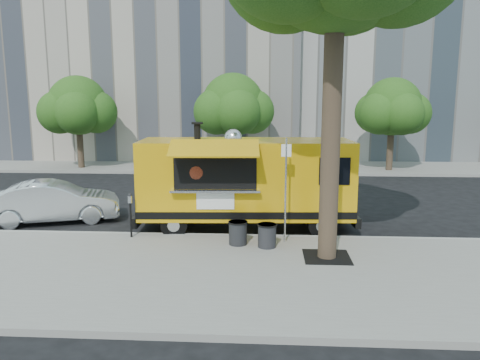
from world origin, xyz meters
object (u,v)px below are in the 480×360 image
Objects in this scene: far_tree_c at (392,107)px; trash_bin_left at (267,235)px; food_truck at (245,180)px; sedan at (54,202)px; far_tree_a at (78,106)px; parking_meter at (130,210)px; trash_bin_right at (238,232)px; sign_post at (286,184)px; far_tree_b at (233,105)px.

trash_bin_left is at bearing -115.72° from far_tree_c.
sedan is at bearing 172.17° from food_truck.
far_tree_a is at bearing 127.18° from food_truck.
trash_bin_right is (3.21, -0.50, -0.48)m from parking_meter.
sign_post is 1.92m from trash_bin_right.
far_tree_c reaches higher than food_truck.
parking_meter is 2.04× the size of trash_bin_left.
far_tree_b is at bearing 2.54° from far_tree_a.
sedan reaches higher than trash_bin_left.
sign_post is 4.52× the size of trash_bin_right.
food_truck is at bearing -122.19° from far_tree_c.
far_tree_b reaches higher than trash_bin_left.
food_truck reaches higher than sign_post.
sedan is (-14.28, -11.68, -3.01)m from far_tree_c.
parking_meter is 3.89m from sedan.
trash_bin_right is at bearing -85.23° from far_tree_b.
sign_post is 8.23m from sedan.
food_truck is at bearing 87.28° from trash_bin_right.
sedan is (-3.28, 2.07, -0.27)m from parking_meter.
far_tree_a is 1.79× the size of sign_post.
far_tree_c is at bearing 64.28° from trash_bin_left.
far_tree_b is at bearing -41.72° from sedan.
sedan reaches higher than trash_bin_right.
far_tree_a is at bearing 117.15° from parking_meter.
far_tree_c is 1.74× the size of sign_post.
food_truck is at bearing -84.02° from far_tree_b.
trash_bin_left is (0.73, -2.24, -1.13)m from food_truck.
far_tree_b is at bearing 97.87° from trash_bin_left.
parking_meter is at bearing -128.66° from far_tree_c.
food_truck is at bearing -49.60° from far_tree_a.
far_tree_b reaches higher than sedan.
far_tree_a is 9.01m from far_tree_b.
sign_post is (2.55, -14.25, -1.98)m from far_tree_b.
far_tree_a is at bearing 127.56° from trash_bin_left.
sign_post is at bearing -124.06° from sedan.
far_tree_c is at bearing 65.19° from sign_post.
far_tree_c is 0.73× the size of food_truck.
sign_post is at bearing -57.69° from food_truck.
food_truck is (3.31, 1.53, 0.65)m from parking_meter.
sedan is 6.52× the size of trash_bin_right.
far_tree_b reaches higher than food_truck.
sign_post is 1.53m from trash_bin_left.
food_truck is (10.31, -12.12, -2.15)m from far_tree_a.
far_tree_c is 7.86× the size of trash_bin_right.
sedan is (-7.83, 2.27, -1.14)m from sign_post.
sedan is 6.99m from trash_bin_right.
sign_post is 4.58× the size of trash_bin_left.
food_truck reaches higher than trash_bin_right.
far_tree_a is 16.05m from food_truck.
far_tree_a reaches higher than trash_bin_right.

